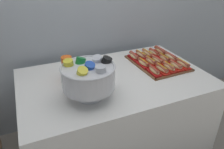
{
  "coord_description": "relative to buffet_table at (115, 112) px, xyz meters",
  "views": [
    {
      "loc": [
        -0.64,
        -1.42,
        1.62
      ],
      "look_at": [
        -0.01,
        0.04,
        0.76
      ],
      "focal_mm": 35.02,
      "sensor_mm": 36.0,
      "label": 1
    }
  ],
  "objects": [
    {
      "name": "serving_tray",
      "position": [
        0.46,
        0.08,
        0.36
      ],
      "size": [
        0.42,
        0.54,
        0.01
      ],
      "color": "brown",
      "rests_on": "buffet_table"
    },
    {
      "name": "hot_dog_8",
      "position": [
        0.54,
        0.09,
        0.39
      ],
      "size": [
        0.06,
        0.16,
        0.06
      ],
      "color": "red",
      "rests_on": "serving_tray"
    },
    {
      "name": "buffet_table",
      "position": [
        0.0,
        0.0,
        0.0
      ],
      "size": [
        1.52,
        0.96,
        0.76
      ],
      "color": "white",
      "rests_on": "ground_plane"
    },
    {
      "name": "hot_dog_3",
      "position": [
        0.54,
        -0.08,
        0.39
      ],
      "size": [
        0.06,
        0.15,
        0.06
      ],
      "color": "red",
      "rests_on": "serving_tray"
    },
    {
      "name": "hot_dog_13",
      "position": [
        0.53,
        0.25,
        0.39
      ],
      "size": [
        0.06,
        0.17,
        0.06
      ],
      "color": "red",
      "rests_on": "serving_tray"
    },
    {
      "name": "hot_dog_1",
      "position": [
        0.39,
        -0.08,
        0.39
      ],
      "size": [
        0.07,
        0.17,
        0.06
      ],
      "color": "red",
      "rests_on": "serving_tray"
    },
    {
      "name": "hot_dog_6",
      "position": [
        0.39,
        0.08,
        0.39
      ],
      "size": [
        0.06,
        0.16,
        0.06
      ],
      "color": "red",
      "rests_on": "serving_tray"
    },
    {
      "name": "hot_dog_4",
      "position": [
        0.62,
        -0.08,
        0.4
      ],
      "size": [
        0.07,
        0.17,
        0.06
      ],
      "color": "red",
      "rests_on": "serving_tray"
    },
    {
      "name": "hot_dog_5",
      "position": [
        0.31,
        0.08,
        0.39
      ],
      "size": [
        0.07,
        0.16,
        0.06
      ],
      "color": "red",
      "rests_on": "serving_tray"
    },
    {
      "name": "hot_dog_0",
      "position": [
        0.32,
        -0.09,
        0.39
      ],
      "size": [
        0.06,
        0.15,
        0.06
      ],
      "color": "red",
      "rests_on": "serving_tray"
    },
    {
      "name": "hot_dog_12",
      "position": [
        0.46,
        0.25,
        0.39
      ],
      "size": [
        0.07,
        0.17,
        0.06
      ],
      "color": "red",
      "rests_on": "serving_tray"
    },
    {
      "name": "hot_dog_7",
      "position": [
        0.46,
        0.08,
        0.39
      ],
      "size": [
        0.07,
        0.17,
        0.06
      ],
      "color": "red",
      "rests_on": "serving_tray"
    },
    {
      "name": "hot_dog_14",
      "position": [
        0.61,
        0.25,
        0.4
      ],
      "size": [
        0.07,
        0.18,
        0.06
      ],
      "color": "red",
      "rests_on": "serving_tray"
    },
    {
      "name": "hot_dog_11",
      "position": [
        0.38,
        0.25,
        0.39
      ],
      "size": [
        0.07,
        0.18,
        0.06
      ],
      "color": "red",
      "rests_on": "serving_tray"
    },
    {
      "name": "cup_stack",
      "position": [
        -0.35,
        0.12,
        0.46
      ],
      "size": [
        0.08,
        0.08,
        0.19
      ],
      "color": "#EA5B19",
      "rests_on": "buffet_table"
    },
    {
      "name": "punch_bowl",
      "position": [
        -0.28,
        -0.19,
        0.53
      ],
      "size": [
        0.38,
        0.37,
        0.29
      ],
      "color": "silver",
      "rests_on": "buffet_table"
    },
    {
      "name": "hot_dog_10",
      "position": [
        0.31,
        0.24,
        0.39
      ],
      "size": [
        0.07,
        0.16,
        0.06
      ],
      "color": "#B21414",
      "rests_on": "serving_tray"
    },
    {
      "name": "ground_plane",
      "position": [
        0.0,
        0.0,
        -0.4
      ],
      "size": [
        10.0,
        10.0,
        0.0
      ],
      "primitive_type": "plane",
      "color": "gray"
    },
    {
      "name": "hot_dog_9",
      "position": [
        0.61,
        0.09,
        0.39
      ],
      "size": [
        0.07,
        0.18,
        0.06
      ],
      "color": "red",
      "rests_on": "serving_tray"
    },
    {
      "name": "hot_dog_2",
      "position": [
        0.47,
        -0.08,
        0.4
      ],
      "size": [
        0.07,
        0.16,
        0.06
      ],
      "color": "red",
      "rests_on": "serving_tray"
    }
  ]
}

